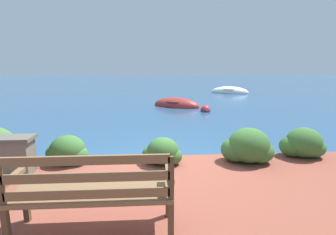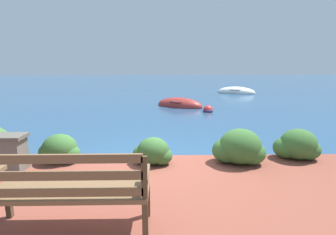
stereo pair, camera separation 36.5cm
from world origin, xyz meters
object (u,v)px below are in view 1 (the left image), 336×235
at_px(rowboat_mid, 230,92).
at_px(park_bench, 92,191).
at_px(mooring_buoy, 205,110).
at_px(rowboat_nearest, 176,105).

bearing_deg(rowboat_mid, park_bench, 94.38).
height_order(rowboat_mid, mooring_buoy, rowboat_mid).
relative_size(park_bench, mooring_buoy, 3.78).
distance_m(park_bench, rowboat_mid, 16.30).
xyz_separation_m(rowboat_mid, mooring_buoy, (-3.11, -6.90, 0.00)).
height_order(rowboat_nearest, rowboat_mid, rowboat_mid).
relative_size(rowboat_nearest, rowboat_mid, 0.89).
xyz_separation_m(rowboat_nearest, mooring_buoy, (1.10, -1.40, 0.01)).
bearing_deg(mooring_buoy, rowboat_nearest, 128.17).
relative_size(rowboat_nearest, mooring_buoy, 5.50).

